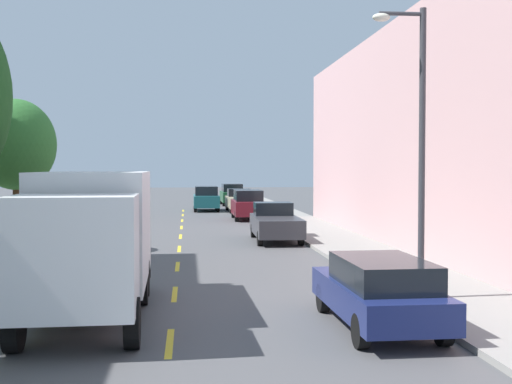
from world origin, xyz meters
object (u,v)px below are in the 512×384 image
parked_suv_forest (232,194)px  moving_teal_sedan (206,198)px  delivery_box_truck (92,234)px  parked_suv_burgundy (248,204)px  parked_wagon_navy (379,290)px  parked_pickup_charcoal (275,223)px  street_tree_third (16,145)px  parked_pickup_champagne (240,201)px  parked_pickup_white (116,206)px  street_lamp (416,132)px  parked_sedan_orange (61,240)px

parked_suv_forest → moving_teal_sedan: (-2.55, -7.76, 0.00)m
delivery_box_truck → parked_suv_burgundy: bearing=77.7°
parked_wagon_navy → parked_pickup_charcoal: 16.92m
street_tree_third → parked_pickup_champagne: bearing=65.8°
parked_pickup_charcoal → parked_suv_forest: parked_suv_forest is taller
street_tree_third → moving_teal_sedan: street_tree_third is taller
parked_suv_burgundy → parked_pickup_white: size_ratio=0.91×
parked_wagon_navy → moving_teal_sedan: bearing=93.7°
delivery_box_truck → parked_suv_forest: 45.27m
street_lamp → parked_pickup_white: bearing=109.3°
parked_wagon_navy → parked_suv_burgundy: size_ratio=0.98×
street_lamp → parked_pickup_champagne: street_lamp is taller
parked_sedan_orange → parked_suv_forest: (8.60, 35.33, 0.24)m
street_lamp → moving_teal_sedan: 36.86m
street_tree_third → street_lamp: 16.72m
street_tree_third → parked_wagon_navy: (10.73, -13.67, -3.47)m
parked_pickup_charcoal → parked_suv_burgundy: bearing=90.5°
delivery_box_truck → parked_wagon_navy: size_ratio=1.54×
parked_sedan_orange → parked_pickup_white: parked_pickup_white is taller
parked_wagon_navy → moving_teal_sedan: (-2.53, 38.88, 0.18)m
street_lamp → parked_suv_burgundy: bearing=93.5°
street_lamp → parked_sedan_orange: 13.98m
parked_wagon_navy → parked_suv_forest: bearing=90.0°
delivery_box_truck → parked_suv_burgundy: delivery_box_truck is taller
street_lamp → parked_sedan_orange: bearing=138.9°
parked_pickup_champagne → street_lamp: bearing=-87.5°
parked_pickup_champagne → moving_teal_sedan: (-2.60, 1.20, 0.16)m
parked_pickup_champagne → parked_pickup_charcoal: 20.76m
parked_suv_forest → parked_pickup_white: parked_suv_forest is taller
delivery_box_truck → parked_pickup_white: 30.41m
parked_wagon_navy → moving_teal_sedan: 38.96m
street_lamp → parked_sedan_orange: size_ratio=1.58×
parked_sedan_orange → parked_pickup_charcoal: parked_pickup_charcoal is taller
parked_pickup_charcoal → moving_teal_sedan: (-2.58, 21.96, 0.16)m
parked_sedan_orange → parked_wagon_navy: parked_wagon_navy is taller
street_lamp → parked_suv_forest: 44.38m
parked_pickup_champagne → moving_teal_sedan: moving_teal_sedan is taller
street_lamp → parked_suv_burgundy: (-1.68, 27.25, -3.27)m
parked_pickup_champagne → parked_pickup_white: same height
parked_pickup_charcoal → delivery_box_truck: bearing=-112.2°
parked_wagon_navy → parked_pickup_champagne: bearing=89.9°
parked_pickup_white → moving_teal_sedan: 9.25m
parked_sedan_orange → parked_suv_forest: parked_suv_forest is taller
moving_teal_sedan → parked_pickup_charcoal: bearing=-83.3°
parked_pickup_charcoal → parked_pickup_white: bearing=120.3°
street_tree_third → parked_pickup_champagne: street_tree_third is taller
street_tree_third → parked_wagon_navy: 17.72m
street_tree_third → parked_pickup_charcoal: size_ratio=1.12×
delivery_box_truck → moving_teal_sedan: delivery_box_truck is taller
street_tree_third → parked_suv_forest: bearing=71.9°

